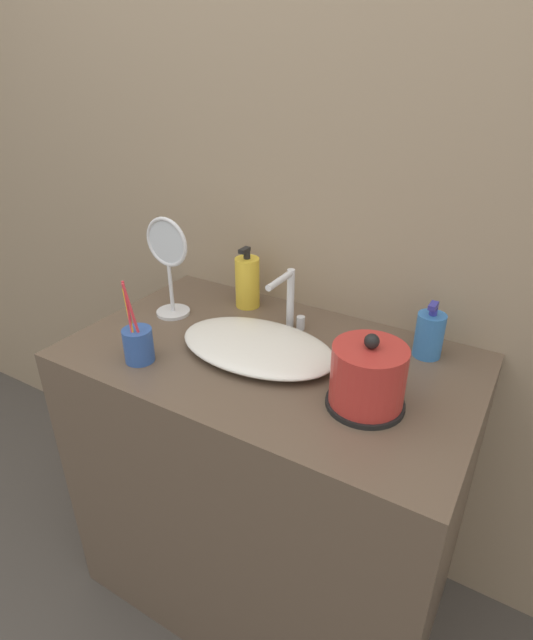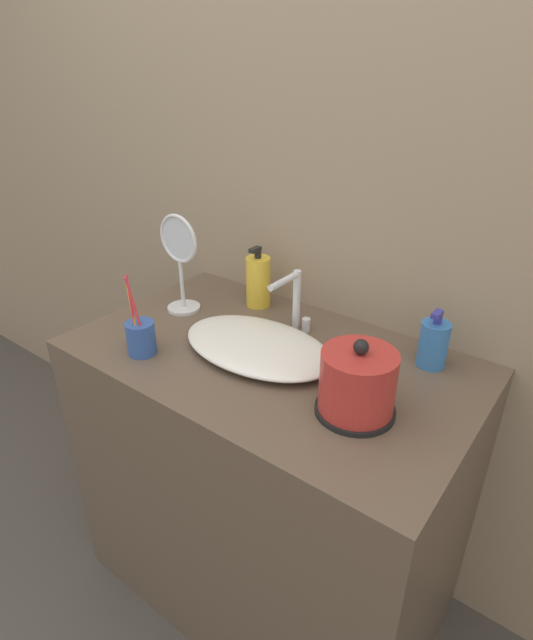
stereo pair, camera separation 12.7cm
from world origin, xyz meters
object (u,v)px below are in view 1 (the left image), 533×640
Objects in this scene: vanity_mirror at (168,261)px; lotion_bottle at (429,335)px; faucet at (289,298)px; shampoo_bottle at (247,282)px; electric_kettle at (368,379)px; toothbrush_cup at (138,344)px.

lotion_bottle is at bearing 11.79° from vanity_mirror.
shampoo_bottle is at bearing 159.20° from faucet.
faucet is at bearing 15.04° from vanity_mirror.
toothbrush_cup reaches higher than electric_kettle.
toothbrush_cup reaches higher than faucet.
shampoo_bottle is at bearing 149.35° from electric_kettle.
lotion_bottle is at bearing -1.25° from shampoo_bottle.
faucet is 0.80× the size of toothbrush_cup.
lotion_bottle is at bearing 8.71° from faucet.
electric_kettle is 0.60× the size of vanity_mirror.
vanity_mirror is at bearing 168.67° from electric_kettle.
faucet is at bearing 54.35° from toothbrush_cup.
shampoo_bottle reaches higher than faucet.
faucet is 0.91× the size of shampoo_bottle.
toothbrush_cup is 1.15× the size of shampoo_bottle.
toothbrush_cup is at bearing -168.29° from electric_kettle.
faucet is 0.39m from electric_kettle.
faucet reaches higher than lotion_bottle.
shampoo_bottle is (-0.19, 0.07, -0.02)m from faucet.
shampoo_bottle is at bearing 44.89° from vanity_mirror.
vanity_mirror is at bearing -164.96° from faucet.
electric_kettle is 1.17× the size of lotion_bottle.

